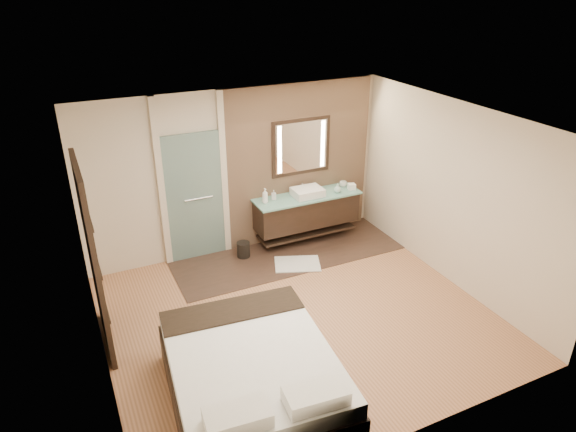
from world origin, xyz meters
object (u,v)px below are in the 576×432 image
mirror_unit (301,147)px  waste_bin (243,250)px  vanity (307,211)px  bed (253,378)px

mirror_unit → waste_bin: 1.96m
vanity → bed: 3.81m
mirror_unit → bed: size_ratio=0.47×
vanity → mirror_unit: bearing=90.0°
vanity → waste_bin: bearing=-176.8°
vanity → bed: vanity is taller
mirror_unit → bed: mirror_unit is taller
bed → waste_bin: 3.19m
vanity → bed: bearing=-126.0°
vanity → waste_bin: 1.28m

